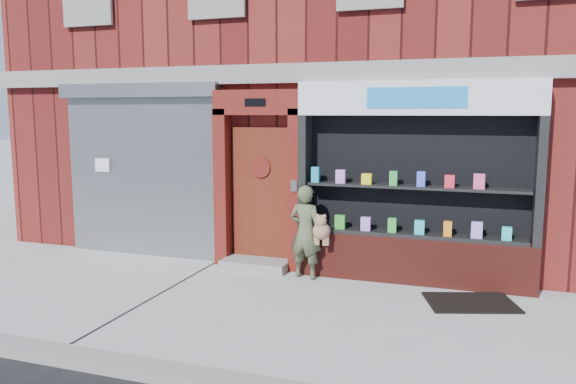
% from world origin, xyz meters
% --- Properties ---
extents(ground, '(80.00, 80.00, 0.00)m').
position_xyz_m(ground, '(0.00, 0.00, 0.00)').
color(ground, '#9E9E99').
rests_on(ground, ground).
extents(curb, '(60.00, 0.30, 0.12)m').
position_xyz_m(curb, '(0.00, -2.15, 0.06)').
color(curb, gray).
rests_on(curb, ground).
extents(building, '(12.00, 8.16, 8.00)m').
position_xyz_m(building, '(-0.00, 5.99, 4.00)').
color(building, '#521412').
rests_on(building, ground).
extents(shutter_bay, '(3.10, 0.30, 3.04)m').
position_xyz_m(shutter_bay, '(-3.00, 1.93, 1.72)').
color(shutter_bay, gray).
rests_on(shutter_bay, ground).
extents(red_door_bay, '(1.52, 0.58, 2.90)m').
position_xyz_m(red_door_bay, '(-0.75, 1.86, 1.46)').
color(red_door_bay, '#5D1510').
rests_on(red_door_bay, ground).
extents(pharmacy_bay, '(3.50, 0.41, 3.00)m').
position_xyz_m(pharmacy_bay, '(1.75, 1.81, 1.37)').
color(pharmacy_bay, maroon).
rests_on(pharmacy_bay, ground).
extents(woman, '(0.69, 0.43, 1.45)m').
position_xyz_m(woman, '(0.19, 1.48, 0.73)').
color(woman, '#4E5639').
rests_on(woman, ground).
extents(doormat, '(1.34, 1.12, 0.03)m').
position_xyz_m(doormat, '(2.61, 1.07, 0.01)').
color(doormat, black).
rests_on(doormat, ground).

